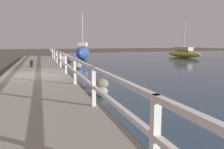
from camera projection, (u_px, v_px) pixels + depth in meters
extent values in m
plane|color=#4C473D|center=(36.00, 80.00, 11.44)|extent=(120.00, 120.00, 0.00)
cube|color=gray|center=(36.00, 77.00, 11.42)|extent=(3.30, 36.00, 0.29)
cube|color=white|center=(155.00, 136.00, 2.67)|extent=(0.10, 0.10, 1.05)
cube|color=white|center=(94.00, 86.00, 5.71)|extent=(0.10, 0.10, 1.05)
cube|color=white|center=(75.00, 71.00, 8.76)|extent=(0.10, 0.10, 1.05)
cube|color=white|center=(66.00, 64.00, 11.80)|extent=(0.10, 0.10, 1.05)
cube|color=white|center=(60.00, 59.00, 14.85)|extent=(0.10, 0.10, 1.05)
cube|color=white|center=(57.00, 57.00, 17.90)|extent=(0.10, 0.10, 1.05)
cube|color=white|center=(54.00, 55.00, 20.94)|extent=(0.10, 0.10, 1.05)
cube|color=white|center=(53.00, 53.00, 23.99)|extent=(0.10, 0.10, 1.05)
cube|color=white|center=(51.00, 52.00, 27.03)|extent=(0.10, 0.10, 1.05)
cube|color=white|center=(66.00, 55.00, 11.73)|extent=(0.09, 32.50, 0.08)
cube|color=white|center=(66.00, 64.00, 11.80)|extent=(0.09, 32.50, 0.08)
ellipsoid|color=slate|center=(101.00, 84.00, 9.20)|extent=(0.62, 0.56, 0.47)
ellipsoid|color=gray|center=(78.00, 65.00, 16.59)|extent=(0.61, 0.55, 0.46)
ellipsoid|color=gray|center=(102.00, 91.00, 8.00)|extent=(0.47, 0.43, 0.36)
ellipsoid|color=gray|center=(61.00, 58.00, 23.58)|extent=(0.73, 0.65, 0.54)
ellipsoid|color=#666056|center=(70.00, 59.00, 22.45)|extent=(0.62, 0.56, 0.47)
cylinder|color=black|center=(32.00, 65.00, 14.70)|extent=(0.20, 0.20, 0.39)
sphere|color=black|center=(32.00, 61.00, 14.66)|extent=(0.18, 0.18, 0.18)
ellipsoid|color=#2D4C9E|center=(83.00, 53.00, 25.62)|extent=(2.78, 4.42, 1.53)
cube|color=silver|center=(83.00, 44.00, 25.47)|extent=(1.35, 1.57, 0.42)
cylinder|color=silver|center=(82.00, 30.00, 25.24)|extent=(0.09, 0.09, 3.68)
ellipsoid|color=gold|center=(183.00, 54.00, 28.70)|extent=(2.00, 5.89, 0.93)
cube|color=beige|center=(184.00, 49.00, 28.60)|extent=(1.20, 2.56, 0.44)
cylinder|color=silver|center=(184.00, 36.00, 28.36)|extent=(0.09, 0.09, 3.78)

